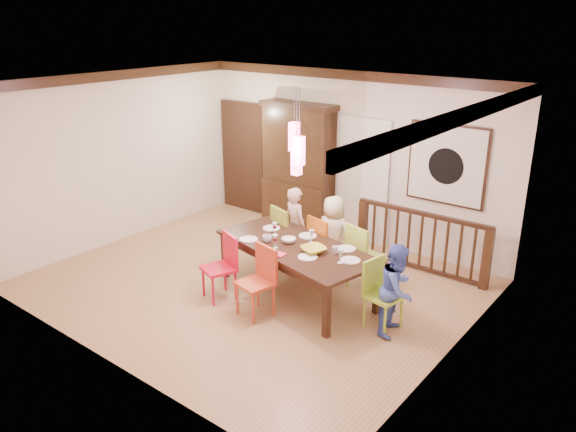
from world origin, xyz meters
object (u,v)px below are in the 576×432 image
Objects in this scene: chair_far_left at (290,232)px; person_far_left at (295,226)px; dining_table at (296,250)px; person_end_right at (397,289)px; china_hutch at (298,167)px; person_far_mid at (333,235)px; chair_end_right at (384,291)px; balustrade at (421,240)px.

chair_far_left is 0.78× the size of person_far_left.
dining_table is 1.60m from person_end_right.
person_far_mid is (1.61, -1.25, -0.54)m from china_hutch.
chair_end_right is 2.22m from person_far_left.
china_hutch reaches higher than chair_end_right.
china_hutch is (-1.59, 2.15, 0.48)m from dining_table.
chair_far_left is at bearing 144.86° from dining_table.
person_far_mid reaches higher than chair_end_right.
chair_end_right is 0.71× the size of person_far_left.
balustrade is at bearing 72.17° from dining_table.
chair_end_right is 3.78m from china_hutch.
china_hutch is 2.11m from person_far_mid.
person_far_mid reaches higher than dining_table.
chair_end_right is 0.39× the size of china_hutch.
chair_end_right is at bearing -78.48° from balustrade.
balustrade is 1.84× the size of person_end_right.
chair_far_left is at bearing 13.71° from person_far_mid.
chair_far_left is 1.10× the size of chair_end_right.
dining_table is 1.43m from chair_end_right.
dining_table is 2.07× the size of person_far_mid.
balustrade is (2.63, -0.35, -0.66)m from china_hutch.
person_far_left reaches higher than person_end_right.
person_far_left is 2.37m from person_end_right.
china_hutch is at bearing 138.53° from dining_table.
dining_table is 0.90m from person_far_mid.
china_hutch reaches higher than dining_table.
dining_table is at bearing 86.68° from person_far_mid.
person_far_mid is at bearing 53.62° from person_end_right.
chair_far_left is at bearing 79.92° from chair_end_right.
person_far_left is (0.97, -1.34, -0.52)m from china_hutch.
balustrade is (-0.39, 1.85, -0.01)m from chair_end_right.
china_hutch reaches higher than person_end_right.
chair_far_left is 0.12m from person_far_left.
chair_far_left reaches higher than dining_table.
dining_table is at bearing -120.09° from balustrade.
china_hutch is 1.97× the size of person_end_right.
chair_far_left reaches higher than chair_end_right.
chair_far_left is at bearing -56.98° from china_hutch.
person_far_left reaches higher than dining_table.
person_far_mid is (-1.40, 0.95, 0.10)m from chair_end_right.
person_far_left is (-2.04, 0.85, 0.12)m from chair_end_right.
balustrade is 1.94m from person_far_left.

